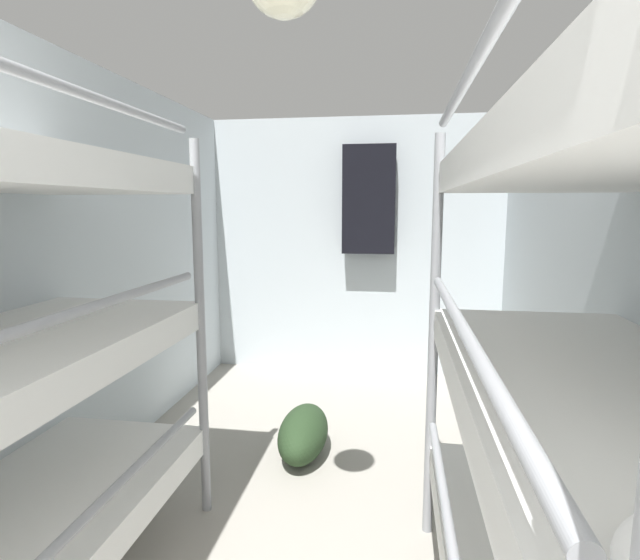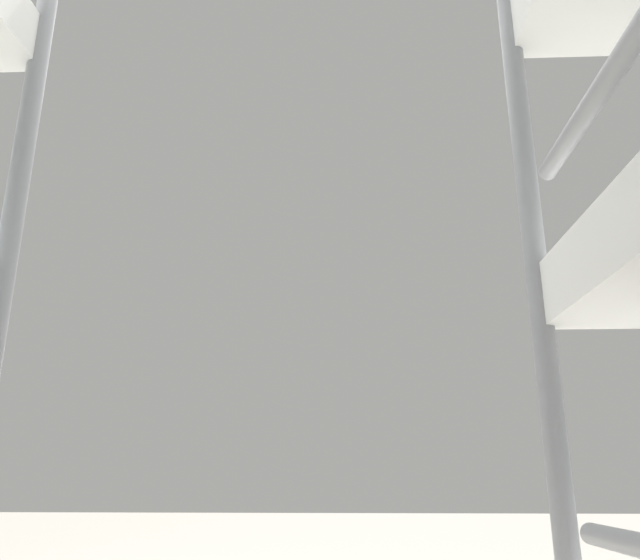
{
  "view_description": "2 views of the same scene",
  "coord_description": "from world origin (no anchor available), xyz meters",
  "views": [
    {
      "loc": [
        0.36,
        0.28,
        1.46
      ],
      "look_at": [
        -0.08,
        3.15,
        1.04
      ],
      "focal_mm": 28.0,
      "sensor_mm": 36.0,
      "label": 1
    },
    {
      "loc": [
        -0.16,
        1.74,
        0.64
      ],
      "look_at": [
        -0.11,
        0.64,
        0.99
      ],
      "focal_mm": 35.0,
      "sensor_mm": 36.0,
      "label": 2
    }
  ],
  "objects": []
}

